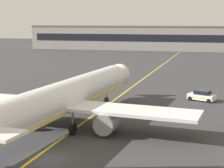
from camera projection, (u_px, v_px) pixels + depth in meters
ground_plane at (48, 159)px, 34.87m from camera, size 400.00×400.00×0.00m
taxiway_centreline at (120, 96)px, 63.60m from camera, size 8.07×179.85×0.01m
airliner_foreground at (59, 100)px, 44.29m from camera, size 32.35×41.48×11.65m
service_car_nearest at (202, 96)px, 59.74m from camera, size 4.57×3.35×1.79m
terminal_building at (165, 38)px, 156.68m from camera, size 112.28×12.40×9.91m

